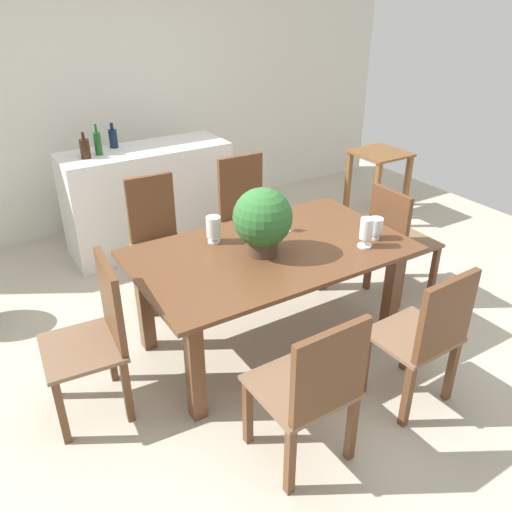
{
  "coord_description": "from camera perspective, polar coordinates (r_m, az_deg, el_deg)",
  "views": [
    {
      "loc": [
        -1.69,
        -2.63,
        2.3
      ],
      "look_at": [
        -0.05,
        0.02,
        0.66
      ],
      "focal_mm": 36.5,
      "sensor_mm": 36.0,
      "label": 1
    }
  ],
  "objects": [
    {
      "name": "kitchen_counter",
      "position": [
        5.03,
        -11.66,
        6.15
      ],
      "size": [
        1.51,
        0.55,
        0.98
      ],
      "primitive_type": "cube",
      "color": "silver",
      "rests_on": "ground"
    },
    {
      "name": "ground_plane",
      "position": [
        3.88,
        0.81,
        -8.54
      ],
      "size": [
        7.04,
        7.04,
        0.0
      ],
      "primitive_type": "plane",
      "color": "#BCB29E"
    },
    {
      "name": "chair_near_left",
      "position": [
        2.67,
        6.32,
        -14.06
      ],
      "size": [
        0.48,
        0.47,
        0.94
      ],
      "rotation": [
        0.0,
        0.0,
        3.16
      ],
      "color": "brown",
      "rests_on": "ground"
    },
    {
      "name": "chair_far_left",
      "position": [
        4.17,
        -10.76,
        2.37
      ],
      "size": [
        0.43,
        0.45,
        1.0
      ],
      "rotation": [
        0.0,
        0.0,
        -0.04
      ],
      "color": "brown",
      "rests_on": "ground"
    },
    {
      "name": "wine_glass",
      "position": [
        3.65,
        3.4,
        4.33
      ],
      "size": [
        0.06,
        0.06,
        0.16
      ],
      "color": "silver",
      "rests_on": "dining_table"
    },
    {
      "name": "chair_foot_end",
      "position": [
        4.23,
        15.17,
        1.89
      ],
      "size": [
        0.46,
        0.42,
        0.94
      ],
      "rotation": [
        0.0,
        0.0,
        1.57
      ],
      "color": "brown",
      "rests_on": "ground"
    },
    {
      "name": "crystal_vase_center_near",
      "position": [
        3.63,
        12.98,
        3.18
      ],
      "size": [
        0.1,
        0.1,
        0.15
      ],
      "color": "silver",
      "rests_on": "dining_table"
    },
    {
      "name": "wine_bottle_amber",
      "position": [
        4.75,
        -16.96,
        11.76
      ],
      "size": [
        0.06,
        0.06,
        0.27
      ],
      "color": "#194C1E",
      "rests_on": "kitchen_counter"
    },
    {
      "name": "back_wall",
      "position": [
        5.59,
        -14.22,
        16.71
      ],
      "size": [
        6.4,
        0.1,
        2.6
      ],
      "primitive_type": "cube",
      "color": "silver",
      "rests_on": "ground"
    },
    {
      "name": "flower_centerpiece",
      "position": [
        3.28,
        0.73,
        4.02
      ],
      "size": [
        0.38,
        0.38,
        0.44
      ],
      "color": "#4C3828",
      "rests_on": "dining_table"
    },
    {
      "name": "chair_near_right",
      "position": [
        3.16,
        18.25,
        -8.09
      ],
      "size": [
        0.48,
        0.44,
        0.93
      ],
      "rotation": [
        0.0,
        0.0,
        3.19
      ],
      "color": "brown",
      "rests_on": "ground"
    },
    {
      "name": "crystal_vase_left",
      "position": [
        3.49,
        11.98,
        2.74
      ],
      "size": [
        0.1,
        0.1,
        0.2
      ],
      "color": "silver",
      "rests_on": "dining_table"
    },
    {
      "name": "chair_head_end",
      "position": [
        3.13,
        -16.99,
        -7.91
      ],
      "size": [
        0.47,
        0.51,
        0.96
      ],
      "rotation": [
        0.0,
        0.0,
        -1.65
      ],
      "color": "brown",
      "rests_on": "ground"
    },
    {
      "name": "side_table",
      "position": [
        5.77,
        13.29,
        9.17
      ],
      "size": [
        0.52,
        0.52,
        0.72
      ],
      "color": "brown",
      "rests_on": "ground"
    },
    {
      "name": "wine_bottle_green",
      "position": [
        4.69,
        -18.25,
        11.14
      ],
      "size": [
        0.08,
        0.08,
        0.22
      ],
      "color": "black",
      "rests_on": "kitchen_counter"
    },
    {
      "name": "wine_bottle_dark",
      "position": [
        4.94,
        -15.39,
        12.36
      ],
      "size": [
        0.07,
        0.07,
        0.22
      ],
      "color": "#0F1E38",
      "rests_on": "kitchen_counter"
    },
    {
      "name": "crystal_vase_right",
      "position": [
        3.49,
        -4.68,
        3.1
      ],
      "size": [
        0.1,
        0.1,
        0.18
      ],
      "color": "silver",
      "rests_on": "dining_table"
    },
    {
      "name": "chair_far_right",
      "position": [
        4.49,
        -1.1,
        4.99
      ],
      "size": [
        0.46,
        0.44,
        1.02
      ],
      "rotation": [
        0.0,
        0.0,
        -0.03
      ],
      "color": "brown",
      "rests_on": "ground"
    },
    {
      "name": "dining_table",
      "position": [
        3.49,
        1.62,
        -1.0
      ],
      "size": [
        1.82,
        1.07,
        0.74
      ],
      "color": "brown",
      "rests_on": "ground"
    }
  ]
}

